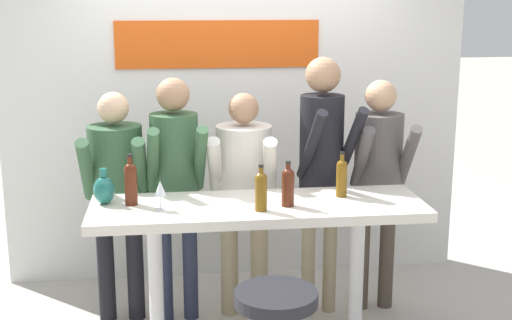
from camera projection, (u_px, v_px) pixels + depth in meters
name	position (u px, v px, depth m)	size (l,w,h in m)	color
back_wall	(235.00, 106.00, 5.64)	(3.64, 0.12, 2.76)	silver
tasting_table	(258.00, 230.00, 4.37)	(2.04, 0.64, 1.02)	silver
person_far_left	(117.00, 183.00, 4.84)	(0.45, 0.53, 1.62)	black
person_left	(175.00, 172.00, 4.82)	(0.41, 0.54, 1.72)	#23283D
person_center_left	(244.00, 182.00, 4.93)	(0.51, 0.59, 1.61)	gray
person_center	(322.00, 155.00, 4.90)	(0.43, 0.58, 1.85)	gray
person_center_right	(378.00, 170.00, 5.02)	(0.40, 0.51, 1.68)	#473D33
wine_bottle_0	(342.00, 176.00, 4.45)	(0.07, 0.07, 0.29)	brown
wine_bottle_1	(262.00, 189.00, 4.16)	(0.07, 0.07, 0.28)	brown
wine_bottle_2	(131.00, 182.00, 4.28)	(0.08, 0.08, 0.31)	#4C1E0F
wine_bottle_3	(288.00, 185.00, 4.25)	(0.08, 0.08, 0.28)	#4C1E0F
wine_glass_0	(160.00, 189.00, 4.18)	(0.07, 0.07, 0.18)	silver
decorative_vase	(104.00, 190.00, 4.31)	(0.13, 0.13, 0.22)	#1E665B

